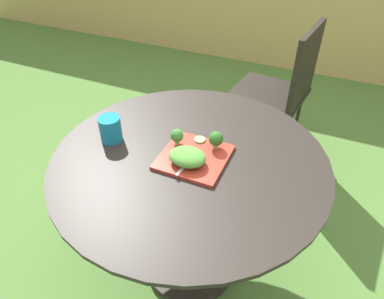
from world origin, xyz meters
The scene contains 10 objects.
ground_plane centered at (0.00, 0.00, 0.00)m, with size 12.00×12.00×0.00m, color #4C7533.
patio_table centered at (0.00, 0.00, 0.50)m, with size 1.06×1.06×0.70m.
patio_chair centered at (0.16, 1.05, 0.53)m, with size 0.49×0.49×0.90m.
salad_plate centered at (0.02, 0.00, 0.71)m, with size 0.25×0.25×0.01m, color #AD3323.
drinking_glass centered at (-0.33, -0.02, 0.75)m, with size 0.09×0.09×0.10m.
fork centered at (0.01, -0.04, 0.72)m, with size 0.03×0.15×0.00m.
lettuce_mound centered at (0.01, -0.05, 0.74)m, with size 0.14×0.11×0.05m, color #519338.
broccoli_floret_0 centered at (0.07, 0.08, 0.76)m, with size 0.06×0.06×0.07m.
broccoli_floret_1 centered at (-0.07, 0.04, 0.76)m, with size 0.05×0.05×0.07m.
cucumber_slice_0 centered at (0.00, 0.10, 0.72)m, with size 0.04×0.04×0.01m, color #8EB766.
Camera 1 is at (0.42, -0.93, 1.55)m, focal length 32.73 mm.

